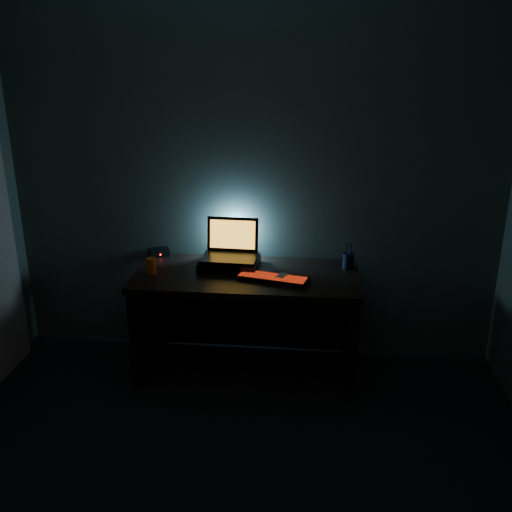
{
  "coord_description": "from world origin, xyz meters",
  "views": [
    {
      "loc": [
        0.42,
        -1.92,
        2.14
      ],
      "look_at": [
        0.07,
        1.57,
        0.89
      ],
      "focal_mm": 40.0,
      "sensor_mm": 36.0,
      "label": 1
    }
  ],
  "objects_px": {
    "laptop": "(231,248)",
    "pen_cup": "(348,261)",
    "mouse": "(282,277)",
    "juice_glass": "(151,266)",
    "keyboard": "(273,278)",
    "router": "(159,252)"
  },
  "relations": [
    {
      "from": "laptop",
      "to": "pen_cup",
      "type": "relative_size",
      "value": 3.6
    },
    {
      "from": "mouse",
      "to": "pen_cup",
      "type": "bearing_deg",
      "value": 53.1
    },
    {
      "from": "pen_cup",
      "to": "mouse",
      "type": "bearing_deg",
      "value": -150.58
    },
    {
      "from": "juice_glass",
      "to": "keyboard",
      "type": "bearing_deg",
      "value": -2.5
    },
    {
      "from": "pen_cup",
      "to": "juice_glass",
      "type": "bearing_deg",
      "value": -170.03
    },
    {
      "from": "laptop",
      "to": "router",
      "type": "relative_size",
      "value": 2.26
    },
    {
      "from": "laptop",
      "to": "keyboard",
      "type": "bearing_deg",
      "value": -37.64
    },
    {
      "from": "laptop",
      "to": "mouse",
      "type": "bearing_deg",
      "value": -30.87
    },
    {
      "from": "laptop",
      "to": "mouse",
      "type": "xyz_separation_m",
      "value": [
        0.37,
        -0.25,
        -0.1
      ]
    },
    {
      "from": "laptop",
      "to": "juice_glass",
      "type": "relative_size",
      "value": 3.6
    },
    {
      "from": "laptop",
      "to": "keyboard",
      "type": "distance_m",
      "value": 0.42
    },
    {
      "from": "mouse",
      "to": "pen_cup",
      "type": "relative_size",
      "value": 0.83
    },
    {
      "from": "laptop",
      "to": "juice_glass",
      "type": "xyz_separation_m",
      "value": [
        -0.5,
        -0.23,
        -0.07
      ]
    },
    {
      "from": "mouse",
      "to": "router",
      "type": "relative_size",
      "value": 0.52
    },
    {
      "from": "keyboard",
      "to": "mouse",
      "type": "height_order",
      "value": "mouse"
    },
    {
      "from": "pen_cup",
      "to": "router",
      "type": "distance_m",
      "value": 1.37
    },
    {
      "from": "pen_cup",
      "to": "juice_glass",
      "type": "distance_m",
      "value": 1.34
    },
    {
      "from": "keyboard",
      "to": "laptop",
      "type": "bearing_deg",
      "value": 153.66
    },
    {
      "from": "keyboard",
      "to": "juice_glass",
      "type": "xyz_separation_m",
      "value": [
        -0.82,
        0.04,
        0.04
      ]
    },
    {
      "from": "juice_glass",
      "to": "router",
      "type": "relative_size",
      "value": 0.63
    },
    {
      "from": "juice_glass",
      "to": "pen_cup",
      "type": "bearing_deg",
      "value": 9.97
    },
    {
      "from": "mouse",
      "to": "pen_cup",
      "type": "height_order",
      "value": "pen_cup"
    }
  ]
}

